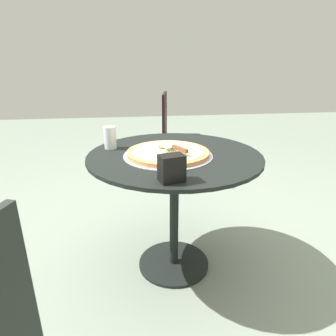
% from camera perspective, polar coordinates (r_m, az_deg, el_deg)
% --- Properties ---
extents(ground_plane, '(10.00, 10.00, 0.00)m').
position_cam_1_polar(ground_plane, '(1.89, 1.12, -18.27)').
color(ground_plane, gray).
extents(patio_table, '(0.92, 0.92, 0.71)m').
position_cam_1_polar(patio_table, '(1.60, 1.26, -2.29)').
color(patio_table, black).
rests_on(patio_table, ground).
extents(pizza_on_tray, '(0.46, 0.46, 0.05)m').
position_cam_1_polar(pizza_on_tray, '(1.51, 0.00, 2.96)').
color(pizza_on_tray, silver).
rests_on(pizza_on_tray, patio_table).
extents(pizza_server, '(0.14, 0.21, 0.02)m').
position_cam_1_polar(pizza_server, '(1.48, 1.21, 4.11)').
color(pizza_server, silver).
rests_on(pizza_server, pizza_on_tray).
extents(drinking_cup, '(0.07, 0.07, 0.12)m').
position_cam_1_polar(drinking_cup, '(1.66, -11.30, 5.87)').
color(drinking_cup, silver).
rests_on(drinking_cup, patio_table).
extents(napkin_dispenser, '(0.12, 0.09, 0.11)m').
position_cam_1_polar(napkin_dispenser, '(1.17, 0.71, -0.05)').
color(napkin_dispenser, black).
rests_on(napkin_dispenser, patio_table).
extents(patio_chair_near, '(0.43, 0.43, 0.89)m').
position_cam_1_polar(patio_chair_near, '(2.89, 1.33, 7.12)').
color(patio_chair_near, black).
rests_on(patio_chair_near, ground).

